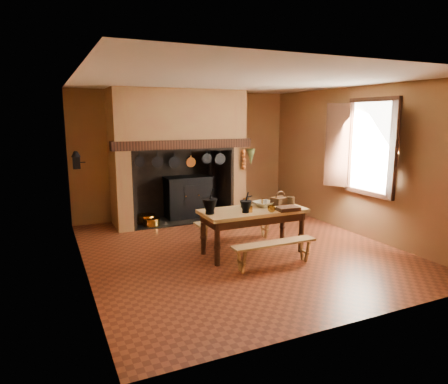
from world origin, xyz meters
The scene contains 28 objects.
floor centered at (0.00, 0.00, 0.00)m, with size 5.50×5.50×0.00m, color brown.
ceiling centered at (0.00, 0.00, 2.80)m, with size 5.50×5.50×0.00m, color silver.
back_wall centered at (0.00, 2.75, 1.40)m, with size 5.00×0.02×2.80m, color olive.
wall_left centered at (-2.50, 0.00, 1.40)m, with size 0.02×5.50×2.80m, color olive.
wall_right centered at (2.50, 0.00, 1.40)m, with size 0.02×5.50×2.80m, color olive.
wall_front centered at (0.00, -2.75, 1.40)m, with size 5.00×0.02×2.80m, color olive.
chimney_breast centered at (-0.30, 2.31, 1.81)m, with size 2.95×0.96×2.80m.
iron_range centered at (-0.04, 2.45, 0.48)m, with size 1.12×0.55×1.60m.
hearth_pans centered at (-1.05, 2.22, 0.09)m, with size 0.51×0.62×0.20m.
hanging_pans centered at (-0.34, 1.81, 1.36)m, with size 1.92×0.29×0.27m.
onion_string centered at (1.00, 1.79, 1.33)m, with size 0.12×0.10×0.46m, color #95521B, non-canonical shape.
herb_bunch centered at (1.18, 1.79, 1.38)m, with size 0.20×0.20×0.35m, color #4C5729.
window centered at (2.35, -0.40, 1.70)m, with size 0.39×1.75×1.76m.
wall_coffee_mill centered at (-2.42, 1.55, 1.52)m, with size 0.23×0.16×0.31m.
work_table centered at (0.12, -0.26, 0.63)m, with size 1.73×0.77×0.75m.
bench_front centered at (0.12, -0.94, 0.29)m, with size 1.37×0.24×0.38m.
bench_back centered at (0.12, 0.40, 0.32)m, with size 1.51×0.26×0.42m.
mortar_large centered at (-0.64, -0.25, 0.88)m, with size 0.24×0.24×0.41m.
mortar_small centered at (-0.10, -0.41, 0.86)m, with size 0.19×0.19×0.33m.
coffee_grinder centered at (0.06, -0.14, 0.83)m, with size 0.18×0.14×0.21m.
brass_mug_a centered at (-0.02, -0.42, 0.80)m, with size 0.09×0.09×0.10m, color #B17B28.
brass_mug_b centered at (0.46, -0.03, 0.80)m, with size 0.09×0.09×0.10m, color #B17B28.
mixing_bowl centered at (0.39, -0.14, 0.79)m, with size 0.34×0.34×0.08m, color beige.
stoneware_crock centered at (0.81, -0.32, 0.83)m, with size 0.13×0.13×0.16m, color #50351D.
glass_jar centered at (0.36, -0.25, 0.82)m, with size 0.08×0.08×0.14m, color beige.
wicker_basket centered at (0.65, -0.25, 0.83)m, with size 0.31×0.26×0.26m.
wooden_tray centered at (0.59, -0.57, 0.78)m, with size 0.36×0.25×0.06m, color #321910.
brass_cup centered at (0.30, -0.55, 0.80)m, with size 0.13×0.13×0.10m, color #B17B28.
Camera 1 is at (-2.96, -5.85, 2.23)m, focal length 32.00 mm.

